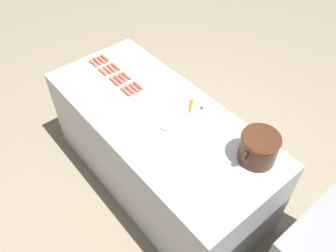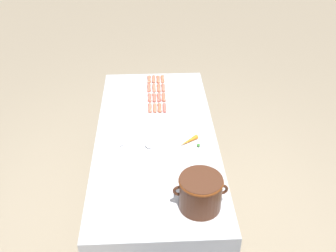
% 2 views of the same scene
% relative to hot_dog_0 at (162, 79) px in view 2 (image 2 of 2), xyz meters
% --- Properties ---
extents(ground_plane, '(20.00, 20.00, 0.00)m').
position_rel_hot_dog_0_xyz_m(ground_plane, '(0.08, 0.86, -0.88)').
color(ground_plane, gray).
extents(griddle_counter, '(0.89, 2.01, 0.86)m').
position_rel_hot_dog_0_xyz_m(griddle_counter, '(0.08, 0.86, -0.44)').
color(griddle_counter, '#ADAFB5').
rests_on(griddle_counter, ground_plane).
extents(hot_dog_0, '(0.03, 0.13, 0.03)m').
position_rel_hot_dog_0_xyz_m(hot_dog_0, '(0.00, 0.00, 0.00)').
color(hot_dog_0, '#CC714D').
rests_on(hot_dog_0, griddle_counter).
extents(hot_dog_1, '(0.03, 0.13, 0.03)m').
position_rel_hot_dog_0_xyz_m(hot_dog_1, '(-0.00, 0.17, 0.00)').
color(hot_dog_1, '#CC6F55').
rests_on(hot_dog_1, griddle_counter).
extents(hot_dog_2, '(0.03, 0.13, 0.03)m').
position_rel_hot_dog_0_xyz_m(hot_dog_2, '(0.00, 0.34, 0.00)').
color(hot_dog_2, '#CF6A4D').
rests_on(hot_dog_2, griddle_counter).
extents(hot_dog_3, '(0.03, 0.13, 0.03)m').
position_rel_hot_dog_0_xyz_m(hot_dog_3, '(0.00, 0.51, 0.00)').
color(hot_dog_3, '#D76356').
rests_on(hot_dog_3, griddle_counter).
extents(hot_dog_4, '(0.03, 0.13, 0.03)m').
position_rel_hot_dog_0_xyz_m(hot_dog_4, '(0.04, 0.01, 0.00)').
color(hot_dog_4, '#D66D4D').
rests_on(hot_dog_4, griddle_counter).
extents(hot_dog_5, '(0.04, 0.13, 0.03)m').
position_rel_hot_dog_0_xyz_m(hot_dog_5, '(0.04, 0.17, 0.00)').
color(hot_dog_5, '#D56C4E').
rests_on(hot_dog_5, griddle_counter).
extents(hot_dog_6, '(0.04, 0.13, 0.03)m').
position_rel_hot_dog_0_xyz_m(hot_dog_6, '(0.04, 0.34, 0.00)').
color(hot_dog_6, '#D66452').
rests_on(hot_dog_6, griddle_counter).
extents(hot_dog_7, '(0.03, 0.13, 0.03)m').
position_rel_hot_dog_0_xyz_m(hot_dog_7, '(0.04, 0.51, 0.00)').
color(hot_dog_7, '#CC6D4D').
rests_on(hot_dog_7, griddle_counter).
extents(hot_dog_8, '(0.03, 0.13, 0.03)m').
position_rel_hot_dog_0_xyz_m(hot_dog_8, '(0.08, -0.00, 0.00)').
color(hot_dog_8, '#CB6C4F').
rests_on(hot_dog_8, griddle_counter).
extents(hot_dog_9, '(0.03, 0.13, 0.03)m').
position_rel_hot_dog_0_xyz_m(hot_dog_9, '(0.08, 0.17, 0.00)').
color(hot_dog_9, '#D17155').
rests_on(hot_dog_9, griddle_counter).
extents(hot_dog_10, '(0.03, 0.13, 0.03)m').
position_rel_hot_dog_0_xyz_m(hot_dog_10, '(0.08, 0.34, 0.00)').
color(hot_dog_10, '#D16753').
rests_on(hot_dog_10, griddle_counter).
extents(hot_dog_11, '(0.03, 0.13, 0.03)m').
position_rel_hot_dog_0_xyz_m(hot_dog_11, '(0.08, 0.50, 0.00)').
color(hot_dog_11, '#D87052').
rests_on(hot_dog_11, griddle_counter).
extents(hot_dog_12, '(0.03, 0.13, 0.03)m').
position_rel_hot_dog_0_xyz_m(hot_dog_12, '(0.12, 0.00, 0.00)').
color(hot_dog_12, '#CC7253').
rests_on(hot_dog_12, griddle_counter).
extents(hot_dog_13, '(0.03, 0.13, 0.03)m').
position_rel_hot_dog_0_xyz_m(hot_dog_13, '(0.13, 0.16, 0.00)').
color(hot_dog_13, '#D66A50').
rests_on(hot_dog_13, griddle_counter).
extents(hot_dog_14, '(0.03, 0.13, 0.03)m').
position_rel_hot_dog_0_xyz_m(hot_dog_14, '(0.12, 0.34, 0.00)').
color(hot_dog_14, '#D76752').
rests_on(hot_dog_14, griddle_counter).
extents(hot_dog_15, '(0.03, 0.13, 0.03)m').
position_rel_hot_dog_0_xyz_m(hot_dog_15, '(0.12, 0.50, 0.00)').
color(hot_dog_15, '#D76F55').
rests_on(hot_dog_15, griddle_counter).
extents(bean_pot, '(0.32, 0.26, 0.21)m').
position_rel_hot_dog_0_xyz_m(bean_pot, '(-0.16, 1.61, 0.10)').
color(bean_pot, '#472616').
rests_on(bean_pot, griddle_counter).
extents(serving_spoon, '(0.25, 0.17, 0.02)m').
position_rel_hot_dog_0_xyz_m(serving_spoon, '(0.17, 0.99, -0.01)').
color(serving_spoon, '#B7B7BC').
rests_on(serving_spoon, griddle_counter).
extents(carrot, '(0.15, 0.13, 0.03)m').
position_rel_hot_dog_0_xyz_m(carrot, '(-0.15, 0.98, 0.00)').
color(carrot, orange).
rests_on(carrot, griddle_counter).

